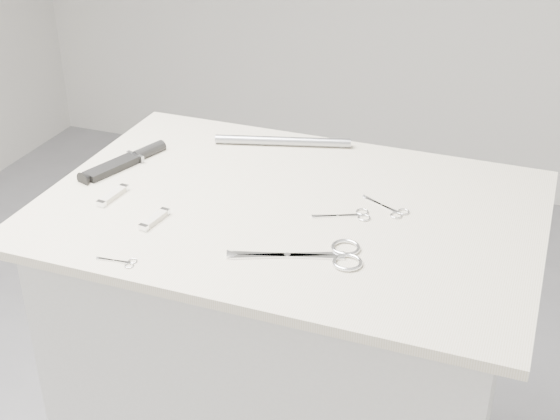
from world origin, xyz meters
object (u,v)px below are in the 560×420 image
(large_shears, at_px, (325,255))
(pocket_knife_a, at_px, (155,219))
(plinth, at_px, (288,383))
(sheathed_knife, at_px, (129,160))
(embroidery_scissors_b, at_px, (391,210))
(embroidery_scissors_a, at_px, (352,215))
(pocket_knife_b, at_px, (113,195))
(tiny_scissors, at_px, (122,262))
(metal_rail, at_px, (283,141))

(large_shears, relative_size, pocket_knife_a, 2.90)
(plinth, bearing_deg, sheathed_knife, 171.65)
(sheathed_knife, bearing_deg, plinth, -79.63)
(plinth, xyz_separation_m, embroidery_scissors_b, (0.20, 0.05, 0.47))
(embroidery_scissors_a, xyz_separation_m, pocket_knife_b, (-0.48, -0.10, 0.00))
(tiny_scissors, bearing_deg, large_shears, 17.79)
(embroidery_scissors_b, xyz_separation_m, tiny_scissors, (-0.41, -0.36, -0.00))
(embroidery_scissors_a, bearing_deg, embroidery_scissors_b, 12.08)
(large_shears, distance_m, metal_rail, 0.49)
(pocket_knife_a, height_order, metal_rail, metal_rail)
(embroidery_scissors_a, xyz_separation_m, embroidery_scissors_b, (0.07, 0.05, -0.00))
(plinth, relative_size, metal_rail, 2.83)
(metal_rail, bearing_deg, plinth, -66.92)
(large_shears, height_order, metal_rail, metal_rail)
(pocket_knife_b, bearing_deg, sheathed_knife, 23.58)
(metal_rail, bearing_deg, sheathed_knife, -143.80)
(plinth, xyz_separation_m, pocket_knife_b, (-0.35, -0.10, 0.48))
(large_shears, bearing_deg, pocket_knife_b, 152.86)
(sheathed_knife, bearing_deg, pocket_knife_b, -142.69)
(plinth, bearing_deg, large_shears, -51.31)
(pocket_knife_a, xyz_separation_m, metal_rail, (0.11, 0.42, 0.01))
(embroidery_scissors_a, bearing_deg, sheathed_knife, 149.73)
(plinth, height_order, pocket_knife_b, pocket_knife_b)
(embroidery_scissors_b, xyz_separation_m, sheathed_knife, (-0.60, 0.01, 0.01))
(pocket_knife_b, bearing_deg, large_shears, -92.20)
(plinth, distance_m, pocket_knife_b, 0.60)
(plinth, height_order, embroidery_scissors_a, embroidery_scissors_a)
(embroidery_scissors_a, bearing_deg, pocket_knife_a, 179.70)
(embroidery_scissors_a, height_order, embroidery_scissors_b, same)
(sheathed_knife, bearing_deg, embroidery_scissors_b, -71.90)
(sheathed_knife, relative_size, metal_rail, 0.68)
(embroidery_scissors_b, bearing_deg, large_shears, -81.40)
(embroidery_scissors_a, distance_m, tiny_scissors, 0.46)
(large_shears, bearing_deg, embroidery_scissors_a, 68.77)
(pocket_knife_b, distance_m, metal_rail, 0.44)
(plinth, bearing_deg, pocket_knife_a, -145.50)
(sheathed_knife, relative_size, pocket_knife_b, 2.38)
(embroidery_scissors_b, relative_size, sheathed_knife, 0.49)
(embroidery_scissors_a, height_order, metal_rail, metal_rail)
(metal_rail, bearing_deg, tiny_scissors, -99.25)
(embroidery_scissors_a, distance_m, embroidery_scissors_b, 0.08)
(tiny_scissors, distance_m, metal_rail, 0.58)
(plinth, bearing_deg, tiny_scissors, -124.52)
(tiny_scissors, height_order, pocket_knife_a, pocket_knife_a)
(embroidery_scissors_a, relative_size, metal_rail, 0.35)
(pocket_knife_b, bearing_deg, plinth, -69.62)
(embroidery_scissors_b, height_order, tiny_scissors, same)
(tiny_scissors, xyz_separation_m, pocket_knife_b, (-0.14, 0.21, 0.00))
(plinth, distance_m, large_shears, 0.51)
(plinth, relative_size, embroidery_scissors_b, 8.55)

